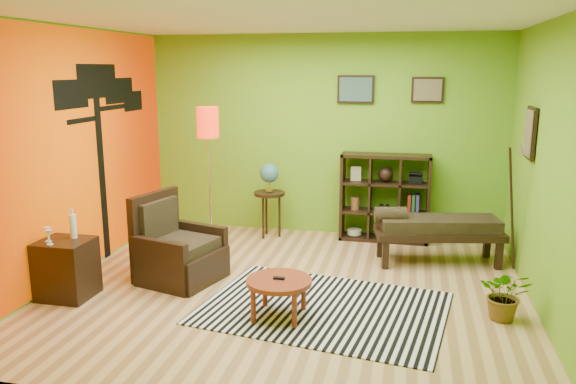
% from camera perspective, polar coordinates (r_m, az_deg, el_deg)
% --- Properties ---
extents(ground, '(5.00, 5.00, 0.00)m').
position_cam_1_polar(ground, '(6.14, 0.04, -9.87)').
color(ground, tan).
rests_on(ground, ground).
extents(room_shell, '(5.04, 4.54, 2.82)m').
position_cam_1_polar(room_shell, '(5.73, -0.84, 7.15)').
color(room_shell, '#65A11D').
rests_on(room_shell, ground).
extents(zebra_rug, '(2.57, 2.02, 0.01)m').
position_cam_1_polar(zebra_rug, '(5.69, 3.66, -11.66)').
color(zebra_rug, silver).
rests_on(zebra_rug, ground).
extents(coffee_table, '(0.62, 0.62, 0.40)m').
position_cam_1_polar(coffee_table, '(5.38, -0.92, -9.37)').
color(coffee_table, maroon).
rests_on(coffee_table, ground).
extents(armchair, '(0.98, 0.97, 0.97)m').
position_cam_1_polar(armchair, '(6.45, -11.24, -6.19)').
color(armchair, black).
rests_on(armchair, ground).
extents(side_cabinet, '(0.52, 0.47, 0.93)m').
position_cam_1_polar(side_cabinet, '(6.28, -21.58, -7.21)').
color(side_cabinet, black).
rests_on(side_cabinet, ground).
extents(floor_lamp, '(0.28, 0.28, 1.87)m').
position_cam_1_polar(floor_lamp, '(7.04, -8.11, 5.67)').
color(floor_lamp, silver).
rests_on(floor_lamp, ground).
extents(globe_table, '(0.43, 0.43, 1.05)m').
position_cam_1_polar(globe_table, '(7.78, -1.90, 1.07)').
color(globe_table, black).
rests_on(globe_table, ground).
extents(cube_shelf, '(1.20, 0.35, 1.20)m').
position_cam_1_polar(cube_shelf, '(7.77, 9.89, -0.59)').
color(cube_shelf, black).
rests_on(cube_shelf, ground).
extents(bench, '(1.59, 0.83, 0.70)m').
position_cam_1_polar(bench, '(7.02, 14.74, -3.51)').
color(bench, black).
rests_on(bench, ground).
extents(potted_plant, '(0.54, 0.58, 0.40)m').
position_cam_1_polar(potted_plant, '(5.75, 21.19, -10.17)').
color(potted_plant, '#26661E').
rests_on(potted_plant, ground).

